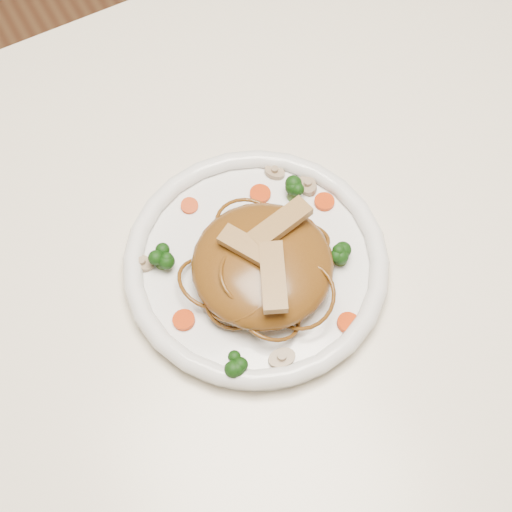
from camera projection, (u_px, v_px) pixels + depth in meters
ground at (270, 426)px, 1.43m from camera, size 4.00×4.00×0.00m
table at (280, 281)px, 0.85m from camera, size 1.20×0.80×0.75m
plate at (256, 266)px, 0.74m from camera, size 0.27×0.27×0.02m
noodle_mound at (262, 265)px, 0.71m from camera, size 0.18×0.18×0.05m
chicken_a at (280, 223)px, 0.70m from camera, size 0.07×0.03×0.01m
chicken_b at (250, 248)px, 0.68m from camera, size 0.05×0.06×0.01m
chicken_c at (273, 277)px, 0.67m from camera, size 0.05×0.07×0.01m
broccoli_0 at (294, 189)px, 0.76m from camera, size 0.04×0.04×0.03m
broccoli_1 at (161, 257)px, 0.72m from camera, size 0.03×0.03×0.03m
broccoli_2 at (231, 364)px, 0.67m from camera, size 0.03×0.03×0.03m
broccoli_3 at (342, 254)px, 0.72m from camera, size 0.03×0.03×0.03m
carrot_0 at (260, 194)px, 0.77m from camera, size 0.02×0.02×0.00m
carrot_1 at (184, 320)px, 0.70m from camera, size 0.02×0.02×0.00m
carrot_2 at (324, 202)px, 0.77m from camera, size 0.03×0.03×0.00m
carrot_3 at (189, 206)px, 0.77m from camera, size 0.02×0.02×0.00m
carrot_4 at (348, 323)px, 0.70m from camera, size 0.02×0.02×0.00m
mushroom_0 at (282, 358)px, 0.69m from camera, size 0.03×0.03×0.01m
mushroom_1 at (308, 185)px, 0.78m from camera, size 0.03×0.03×0.01m
mushroom_2 at (142, 263)px, 0.73m from camera, size 0.03×0.03×0.01m
mushroom_3 at (275, 172)px, 0.78m from camera, size 0.03×0.03×0.01m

